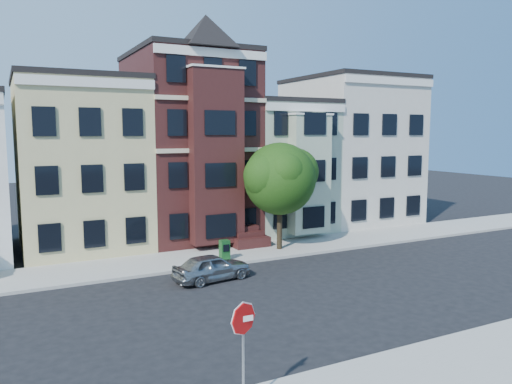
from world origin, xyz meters
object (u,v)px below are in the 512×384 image
street_tree (280,184)px  newspaper_box (225,250)px  parked_car (212,267)px  stop_sign (243,349)px

street_tree → newspaper_box: size_ratio=7.11×
parked_car → stop_sign: size_ratio=1.22×
parked_car → street_tree: bearing=-66.3°
street_tree → parked_car: size_ratio=2.04×
parked_car → stop_sign: 11.58m
street_tree → newspaper_box: street_tree is taller
street_tree → stop_sign: 17.56m
street_tree → parked_car: (-5.82, -3.68, -3.40)m
parked_car → stop_sign: bearing=153.2°
parked_car → newspaper_box: bearing=-42.7°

